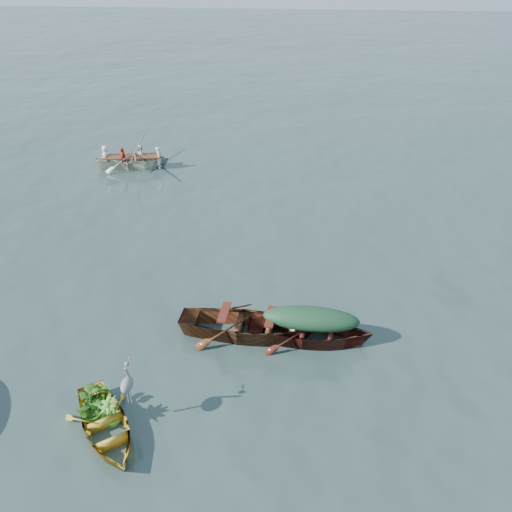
{
  "coord_description": "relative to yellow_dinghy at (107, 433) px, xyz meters",
  "views": [
    {
      "loc": [
        1.36,
        -7.86,
        7.98
      ],
      "look_at": [
        0.2,
        3.93,
        0.5
      ],
      "focal_mm": 35.0,
      "sensor_mm": 36.0,
      "label": 1
    }
  ],
  "objects": [
    {
      "name": "ground",
      "position": [
        2.1,
        1.91,
        0.0
      ],
      "size": [
        140.0,
        140.0,
        0.0
      ],
      "primitive_type": "plane",
      "color": "#2D403D",
      "rests_on": "ground"
    },
    {
      "name": "yellow_dinghy",
      "position": [
        0.0,
        0.0,
        0.0
      ],
      "size": [
        2.66,
        3.01,
        0.74
      ],
      "primitive_type": "imported",
      "rotation": [
        0.0,
        0.0,
        0.63
      ],
      "color": "gold",
      "rests_on": "ground"
    },
    {
      "name": "green_tarp_boat",
      "position": [
        3.85,
        3.0,
        0.0
      ],
      "size": [
        4.07,
        1.37,
        0.92
      ],
      "primitive_type": "imported",
      "rotation": [
        0.0,
        0.0,
        1.54
      ],
      "color": "#4D1912",
      "rests_on": "ground"
    },
    {
      "name": "open_wooden_boat",
      "position": [
        2.37,
        3.04,
        0.0
      ],
      "size": [
        4.56,
        1.62,
        1.06
      ],
      "primitive_type": "imported",
      "rotation": [
        0.0,
        0.0,
        1.52
      ],
      "color": "brown",
      "rests_on": "ground"
    },
    {
      "name": "rowed_boat",
      "position": [
        -3.52,
        12.96,
        0.0
      ],
      "size": [
        4.39,
        2.0,
        1.0
      ],
      "primitive_type": "imported",
      "rotation": [
        0.0,
        0.0,
        1.75
      ],
      "color": "white",
      "rests_on": "ground"
    },
    {
      "name": "green_tarp_cover",
      "position": [
        3.85,
        3.0,
        0.72
      ],
      "size": [
        2.24,
        0.75,
        0.52
      ],
      "primitive_type": "ellipsoid",
      "rotation": [
        0.0,
        0.0,
        1.54
      ],
      "color": "#183C27",
      "rests_on": "green_tarp_boat"
    },
    {
      "name": "thwart_benches",
      "position": [
        2.37,
        3.04,
        0.55
      ],
      "size": [
        2.29,
        0.95,
        0.04
      ],
      "primitive_type": null,
      "rotation": [
        0.0,
        0.0,
        1.52
      ],
      "color": "#461810",
      "rests_on": "open_wooden_boat"
    },
    {
      "name": "heron",
      "position": [
        0.41,
        0.37,
        0.83
      ],
      "size": [
        0.46,
        0.49,
        0.92
      ],
      "primitive_type": null,
      "rotation": [
        0.0,
        0.0,
        0.63
      ],
      "color": "gray",
      "rests_on": "yellow_dinghy"
    },
    {
      "name": "dinghy_weeds",
      "position": [
        -0.3,
        0.46,
        0.67
      ],
      "size": [
        1.1,
        1.14,
        0.6
      ],
      "primitive_type": "imported",
      "rotation": [
        0.0,
        0.0,
        0.63
      ],
      "color": "#2A671A",
      "rests_on": "yellow_dinghy"
    },
    {
      "name": "rowers",
      "position": [
        -3.52,
        12.96,
        0.88
      ],
      "size": [
        3.12,
        1.65,
        0.76
      ],
      "primitive_type": "imported",
      "rotation": [
        0.0,
        0.0,
        1.75
      ],
      "color": "silver",
      "rests_on": "rowed_boat"
    },
    {
      "name": "oars",
      "position": [
        -3.52,
        12.96,
        0.53
      ],
      "size": [
        1.05,
        2.67,
        0.06
      ],
      "primitive_type": null,
      "rotation": [
        0.0,
        0.0,
        1.75
      ],
      "color": "brown",
      "rests_on": "rowed_boat"
    }
  ]
}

